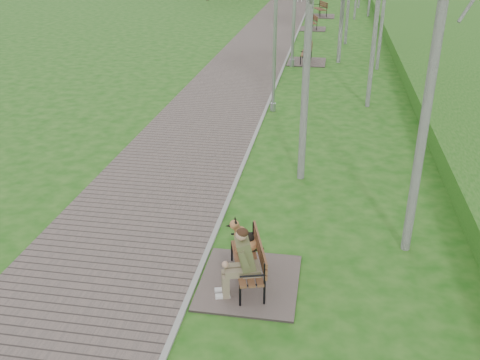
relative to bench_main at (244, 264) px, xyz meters
name	(u,v)px	position (x,y,z in m)	size (l,w,h in m)	color
ground	(239,176)	(-0.86, 4.48, -0.42)	(120.00, 120.00, 0.00)	#1A5A11
walkway	(270,30)	(-2.61, 25.98, -0.40)	(3.50, 67.00, 0.04)	#645751
kerb	(298,31)	(-0.86, 25.98, -0.39)	(0.10, 67.00, 0.05)	#999993
bench_main	(244,264)	(0.00, 0.00, 0.00)	(1.72, 1.91, 1.50)	#645751
bench_second	(306,58)	(0.09, 17.61, -0.22)	(1.76, 1.95, 1.08)	#645751
bench_third	(312,26)	(-0.08, 26.93, -0.23)	(1.67, 1.86, 1.03)	#645751
bench_far	(320,13)	(0.21, 32.53, -0.18)	(2.06, 2.28, 1.26)	#645751
lamp_post_near	(275,45)	(-0.61, 9.95, 1.84)	(0.19, 0.19, 4.82)	#A2A5AA
lamp_post_second	(294,5)	(-0.50, 16.65, 2.27)	(0.22, 0.22, 5.75)	#A2A5AA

